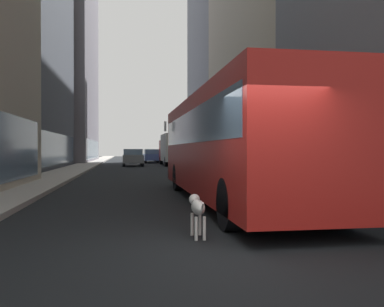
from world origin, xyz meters
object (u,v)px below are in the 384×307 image
object	(u,v)px
car_white_van	(150,155)
car_grey_wagon	(133,157)
traffic_light_near	(379,116)
car_blue_hatchback	(152,156)
dalmatian_dog	(197,208)
transit_bus	(231,141)
box_truck	(174,149)

from	to	relation	value
car_white_van	car_grey_wagon	xyz separation A→B (m)	(-2.40, -14.07, 0.00)
car_grey_wagon	traffic_light_near	xyz separation A→B (m)	(6.10, -29.24, 1.61)
car_blue_hatchback	car_white_van	bearing A→B (deg)	90.00
car_white_van	car_blue_hatchback	size ratio (longest dim) A/B	0.98
traffic_light_near	car_white_van	bearing A→B (deg)	94.88
dalmatian_dog	transit_bus	bearing A→B (deg)	68.43
transit_bus	dalmatian_dog	xyz separation A→B (m)	(-1.82, -4.60, -1.26)
car_blue_hatchback	box_truck	world-z (taller)	box_truck
transit_bus	car_blue_hatchback	distance (m)	36.58
transit_bus	traffic_light_near	xyz separation A→B (m)	(3.70, -1.58, 0.66)
car_grey_wagon	car_white_van	bearing A→B (deg)	80.32
transit_bus	box_truck	world-z (taller)	same
car_white_van	traffic_light_near	distance (m)	43.50
box_truck	dalmatian_dog	bearing A→B (deg)	-95.95
box_truck	dalmatian_dog	size ratio (longest dim) A/B	7.79
transit_bus	car_white_van	bearing A→B (deg)	90.00
car_grey_wagon	traffic_light_near	size ratio (longest dim) A/B	1.20
transit_bus	box_truck	size ratio (longest dim) A/B	1.54
car_white_van	traffic_light_near	xyz separation A→B (m)	(3.70, -43.31, 1.61)
car_blue_hatchback	box_truck	size ratio (longest dim) A/B	0.60
transit_bus	car_white_van	xyz separation A→B (m)	(0.00, 41.73, -0.96)
car_grey_wagon	traffic_light_near	bearing A→B (deg)	-78.22
car_white_van	car_blue_hatchback	xyz separation A→B (m)	(0.00, -5.16, 0.00)
transit_bus	car_grey_wagon	size ratio (longest dim) A/B	2.82
traffic_light_near	car_grey_wagon	bearing A→B (deg)	101.78
car_white_van	dalmatian_dog	distance (m)	46.37
transit_bus	traffic_light_near	distance (m)	4.08
transit_bus	box_truck	bearing A→B (deg)	86.75
transit_bus	car_grey_wagon	bearing A→B (deg)	94.96
box_truck	car_grey_wagon	bearing A→B (deg)	-172.13
car_grey_wagon	traffic_light_near	world-z (taller)	traffic_light_near
car_grey_wagon	dalmatian_dog	world-z (taller)	car_grey_wagon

